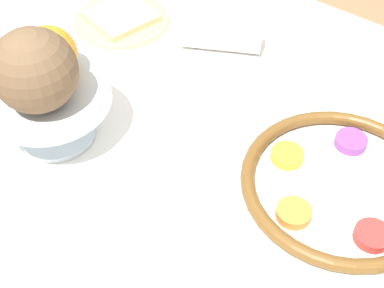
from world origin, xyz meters
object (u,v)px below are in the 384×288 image
napkin_roll (222,36)px  fruit_stand (49,99)px  orange_fruit (49,54)px  coconut (34,71)px  seder_plate (341,185)px  bread_plate (121,19)px

napkin_roll → fruit_stand: bearing=78.9°
orange_fruit → coconut: 0.06m
seder_plate → napkin_roll: napkin_roll is taller
orange_fruit → coconut: size_ratio=0.69×
orange_fruit → napkin_roll: 0.34m
seder_plate → bread_plate: bearing=-12.4°
orange_fruit → bread_plate: (0.13, -0.26, -0.13)m
orange_fruit → napkin_roll: bearing=-103.2°
orange_fruit → coconut: coconut is taller
seder_plate → fruit_stand: bearing=23.2°
seder_plate → bread_plate: (0.53, -0.12, -0.01)m
fruit_stand → orange_fruit: size_ratio=2.29×
coconut → bread_plate: size_ratio=0.62×
fruit_stand → bread_plate: (0.14, -0.29, -0.07)m
seder_plate → napkin_roll: 0.37m
orange_fruit → napkin_roll: orange_fruit is taller
fruit_stand → bread_plate: bearing=-64.6°
seder_plate → coconut: size_ratio=2.46×
seder_plate → napkin_roll: (0.33, -0.17, 0.01)m
coconut → napkin_roll: size_ratio=0.75×
bread_plate → seder_plate: bearing=167.6°
coconut → napkin_roll: (-0.04, -0.36, -0.13)m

